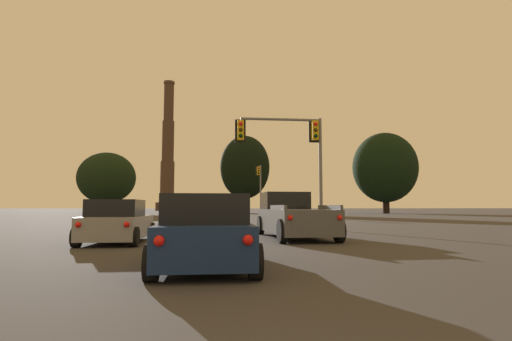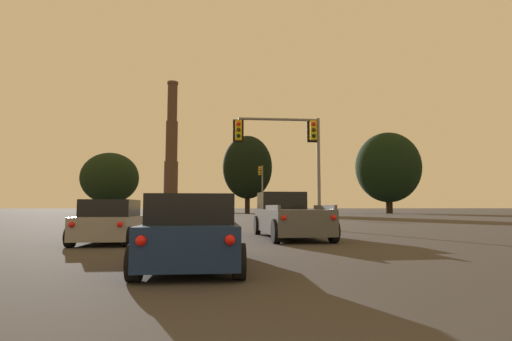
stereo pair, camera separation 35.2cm
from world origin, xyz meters
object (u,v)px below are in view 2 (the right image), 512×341
object	(u,v)px
smokestack	(171,159)
pickup_truck_right_lane_front	(288,217)
hatchback_center_lane_second	(193,233)
hatchback_left_lane_front	(113,223)
traffic_light_overhead_right	(291,144)
traffic_light_far_right	(261,183)

from	to	relation	value
smokestack	pickup_truck_right_lane_front	bearing A→B (deg)	-80.90
hatchback_center_lane_second	hatchback_left_lane_front	distance (m)	6.55
hatchback_left_lane_front	traffic_light_overhead_right	bearing A→B (deg)	42.75
hatchback_center_lane_second	traffic_light_far_right	bearing A→B (deg)	81.45
hatchback_center_lane_second	traffic_light_overhead_right	size ratio (longest dim) A/B	0.69
traffic_light_overhead_right	traffic_light_far_right	distance (m)	28.62
hatchback_center_lane_second	hatchback_left_lane_front	bearing A→B (deg)	117.29
pickup_truck_right_lane_front	traffic_light_far_right	xyz separation A→B (m)	(2.58, 33.84, 3.36)
pickup_truck_right_lane_front	hatchback_left_lane_front	world-z (taller)	pickup_truck_right_lane_front
hatchback_left_lane_front	traffic_light_far_right	size ratio (longest dim) A/B	0.65
pickup_truck_right_lane_front	smokestack	bearing A→B (deg)	96.69
hatchback_center_lane_second	smokestack	world-z (taller)	smokestack
smokestack	hatchback_left_lane_front	bearing A→B (deg)	-84.30
hatchback_center_lane_second	traffic_light_overhead_right	xyz separation A→B (m)	(4.35, 12.68, 3.89)
pickup_truck_right_lane_front	smokestack	distance (m)	109.97
pickup_truck_right_lane_front	hatchback_left_lane_front	bearing A→B (deg)	-167.96
traffic_light_far_right	smokestack	xyz separation A→B (m)	(-19.81, 73.75, 11.53)
hatchback_center_lane_second	hatchback_left_lane_front	xyz separation A→B (m)	(-3.05, 5.80, 0.00)
traffic_light_far_right	smokestack	size ratio (longest dim) A/B	0.16
hatchback_left_lane_front	smokestack	world-z (taller)	smokestack
pickup_truck_right_lane_front	traffic_light_overhead_right	size ratio (longest dim) A/B	0.93
hatchback_left_lane_front	traffic_light_far_right	world-z (taller)	traffic_light_far_right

